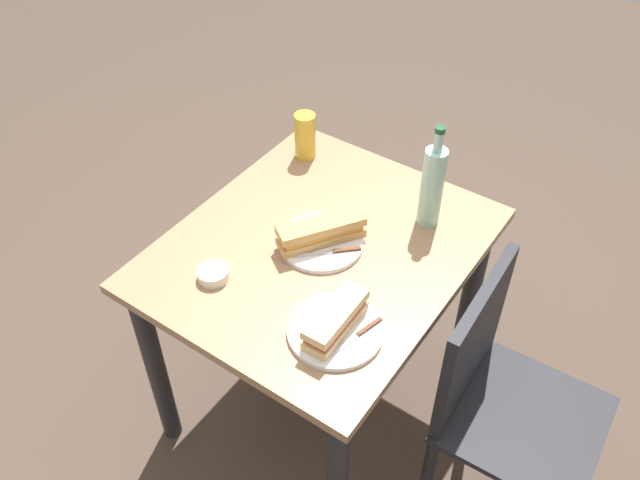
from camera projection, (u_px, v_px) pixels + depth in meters
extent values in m
plane|color=#47382D|center=(320.00, 396.00, 2.41)|extent=(8.00, 8.00, 0.00)
cube|color=#997251|center=(320.00, 249.00, 1.91)|extent=(0.92, 0.79, 0.03)
cylinder|color=#262628|center=(308.00, 224.00, 2.54)|extent=(0.06, 0.06, 0.72)
cylinder|color=#262628|center=(156.00, 368.00, 2.06)|extent=(0.06, 0.06, 0.72)
cylinder|color=#262628|center=(469.00, 300.00, 2.27)|extent=(0.06, 0.06, 0.72)
cube|color=black|center=(525.00, 420.00, 1.81)|extent=(0.42, 0.42, 0.02)
cube|color=black|center=(473.00, 342.00, 1.74)|extent=(0.38, 0.05, 0.40)
cylinder|color=black|center=(587.00, 447.00, 2.02)|extent=(0.04, 0.04, 0.45)
cylinder|color=black|center=(475.00, 392.00, 2.16)|extent=(0.04, 0.04, 0.45)
cylinder|color=white|center=(322.00, 242.00, 1.90)|extent=(0.24, 0.24, 0.01)
cube|color=tan|center=(322.00, 237.00, 1.88)|extent=(0.25, 0.19, 0.02)
cube|color=#CC8438|center=(322.00, 231.00, 1.87)|extent=(0.22, 0.18, 0.02)
cube|color=tan|center=(322.00, 226.00, 1.85)|extent=(0.25, 0.19, 0.02)
cube|color=silver|center=(315.00, 254.00, 1.85)|extent=(0.08, 0.08, 0.00)
cube|color=#59331E|center=(347.00, 250.00, 1.86)|extent=(0.06, 0.06, 0.01)
cylinder|color=white|center=(335.00, 330.00, 1.67)|extent=(0.24, 0.24, 0.01)
cube|color=#DBB77A|center=(335.00, 325.00, 1.65)|extent=(0.21, 0.08, 0.02)
cube|color=#B74C3D|center=(336.00, 320.00, 1.64)|extent=(0.19, 0.07, 0.02)
cube|color=#DBB77A|center=(336.00, 314.00, 1.62)|extent=(0.21, 0.08, 0.02)
cube|color=silver|center=(342.00, 346.00, 1.62)|extent=(0.10, 0.04, 0.00)
cube|color=#59331E|center=(369.00, 327.00, 1.66)|extent=(0.08, 0.03, 0.01)
cylinder|color=#99C6B7|center=(432.00, 187.00, 1.89)|extent=(0.06, 0.06, 0.25)
cylinder|color=#99C6B7|center=(439.00, 142.00, 1.78)|extent=(0.03, 0.03, 0.06)
cylinder|color=#19472D|center=(440.00, 130.00, 1.76)|extent=(0.03, 0.03, 0.02)
cylinder|color=gold|center=(305.00, 136.00, 2.16)|extent=(0.07, 0.07, 0.16)
cylinder|color=silver|center=(213.00, 274.00, 1.80)|extent=(0.08, 0.08, 0.03)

